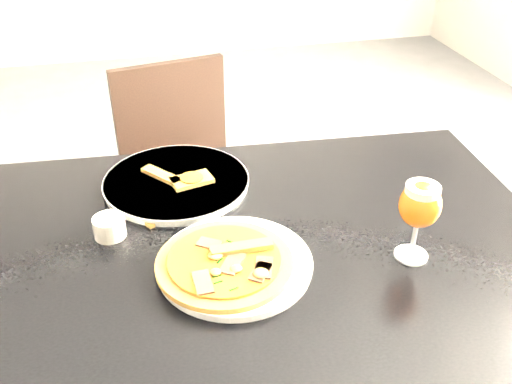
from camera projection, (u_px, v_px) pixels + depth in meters
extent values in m
plane|color=#535355|center=(149.00, 381.00, 1.75)|extent=(6.00, 6.00, 0.00)
cube|color=black|center=(251.00, 248.00, 1.12)|extent=(1.25, 0.87, 0.03)
cylinder|color=black|center=(33.00, 302.00, 1.53)|extent=(0.05, 0.05, 0.72)
cylinder|color=black|center=(414.00, 259.00, 1.68)|extent=(0.05, 0.05, 0.72)
cube|color=black|center=(193.00, 205.00, 1.83)|extent=(0.45, 0.45, 0.04)
cylinder|color=black|center=(167.00, 298.00, 1.78)|extent=(0.03, 0.03, 0.39)
cylinder|color=black|center=(257.00, 271.00, 1.88)|extent=(0.03, 0.03, 0.39)
cylinder|color=black|center=(141.00, 243.00, 2.01)|extent=(0.03, 0.03, 0.39)
cylinder|color=black|center=(222.00, 222.00, 2.12)|extent=(0.03, 0.03, 0.39)
cube|color=black|center=(171.00, 119.00, 1.84)|extent=(0.36, 0.10, 0.38)
cylinder|color=white|center=(235.00, 264.00, 1.04)|extent=(0.35, 0.35, 0.02)
cylinder|color=olive|center=(224.00, 263.00, 1.02)|extent=(0.25, 0.25, 0.01)
cylinder|color=#A22A0D|center=(224.00, 260.00, 1.02)|extent=(0.20, 0.20, 0.01)
cube|color=#472F1F|center=(239.00, 256.00, 1.02)|extent=(0.05, 0.02, 0.00)
cube|color=#472F1F|center=(227.00, 243.00, 1.05)|extent=(0.04, 0.05, 0.00)
cube|color=#472F1F|center=(194.00, 249.00, 1.04)|extent=(0.05, 0.05, 0.00)
cube|color=#472F1F|center=(214.00, 265.00, 1.00)|extent=(0.05, 0.05, 0.00)
cube|color=#472F1F|center=(236.00, 272.00, 0.98)|extent=(0.04, 0.05, 0.00)
ellipsoid|color=gold|center=(232.00, 253.00, 1.02)|extent=(0.02, 0.02, 0.01)
ellipsoid|color=gold|center=(219.00, 236.00, 1.07)|extent=(0.02, 0.02, 0.01)
ellipsoid|color=gold|center=(215.00, 255.00, 1.02)|extent=(0.02, 0.02, 0.01)
ellipsoid|color=gold|center=(196.00, 272.00, 0.98)|extent=(0.02, 0.02, 0.01)
ellipsoid|color=gold|center=(226.00, 263.00, 1.00)|extent=(0.02, 0.02, 0.01)
ellipsoid|color=gold|center=(257.00, 264.00, 1.00)|extent=(0.02, 0.02, 0.01)
cube|color=#10410B|center=(226.00, 254.00, 1.03)|extent=(0.01, 0.02, 0.00)
cube|color=#10410B|center=(215.00, 246.00, 1.05)|extent=(0.01, 0.02, 0.00)
cube|color=#10410B|center=(192.00, 248.00, 1.04)|extent=(0.01, 0.01, 0.00)
cube|color=#10410B|center=(209.00, 260.00, 1.01)|extent=(0.02, 0.00, 0.00)
cube|color=#10410B|center=(202.00, 272.00, 0.98)|extent=(0.02, 0.01, 0.00)
cube|color=#10410B|center=(223.00, 263.00, 1.01)|extent=(0.01, 0.02, 0.00)
cube|color=#10410B|center=(234.00, 271.00, 0.99)|extent=(0.01, 0.02, 0.00)
cube|color=#10410B|center=(258.00, 269.00, 0.99)|extent=(0.01, 0.01, 0.00)
cube|color=#10410B|center=(239.00, 257.00, 1.02)|extent=(0.02, 0.00, 0.00)
cube|color=#10410B|center=(245.00, 245.00, 1.05)|extent=(0.02, 0.01, 0.00)
cube|color=olive|center=(245.00, 251.00, 1.03)|extent=(0.12, 0.03, 0.01)
cylinder|color=white|center=(176.00, 182.00, 1.28)|extent=(0.42, 0.42, 0.02)
cube|color=olive|center=(162.00, 175.00, 1.28)|extent=(0.09, 0.10, 0.01)
cube|color=olive|center=(192.00, 180.00, 1.26)|extent=(0.10, 0.07, 0.01)
cylinder|color=#A22A0D|center=(192.00, 178.00, 1.26)|extent=(0.05, 0.05, 0.00)
cube|color=olive|center=(167.00, 216.00, 1.18)|extent=(0.10, 0.07, 0.01)
cylinder|color=silver|center=(109.00, 227.00, 1.12)|extent=(0.06, 0.06, 0.04)
cylinder|color=gold|center=(108.00, 221.00, 1.11)|extent=(0.05, 0.05, 0.01)
cylinder|color=silver|center=(411.00, 255.00, 1.07)|extent=(0.06, 0.06, 0.00)
cylinder|color=silver|center=(414.00, 240.00, 1.05)|extent=(0.01, 0.01, 0.07)
ellipsoid|color=#AF4D11|center=(420.00, 205.00, 1.01)|extent=(0.08, 0.08, 0.09)
cylinder|color=silver|center=(423.00, 189.00, 0.99)|extent=(0.06, 0.06, 0.01)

